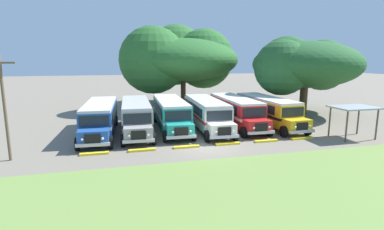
# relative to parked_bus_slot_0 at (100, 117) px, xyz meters

# --- Properties ---
(ground_plane) EXTENTS (220.00, 220.00, 0.00)m
(ground_plane) POSITION_rel_parked_bus_slot_0_xyz_m (8.18, -6.23, -1.58)
(ground_plane) COLOR slate
(foreground_grass_strip) EXTENTS (80.00, 11.22, 0.01)m
(foreground_grass_strip) POSITION_rel_parked_bus_slot_0_xyz_m (8.18, -14.79, -1.58)
(foreground_grass_strip) COLOR olive
(foreground_grass_strip) RESTS_ON ground_plane
(parked_bus_slot_0) EXTENTS (3.19, 10.91, 2.82)m
(parked_bus_slot_0) POSITION_rel_parked_bus_slot_0_xyz_m (0.00, 0.00, 0.00)
(parked_bus_slot_0) COLOR #23519E
(parked_bus_slot_0) RESTS_ON ground_plane
(parked_bus_slot_1) EXTENTS (3.06, 10.89, 2.82)m
(parked_bus_slot_1) POSITION_rel_parked_bus_slot_0_xyz_m (3.20, 0.20, 0.00)
(parked_bus_slot_1) COLOR #9E9993
(parked_bus_slot_1) RESTS_ON ground_plane
(parked_bus_slot_2) EXTENTS (3.04, 10.89, 2.82)m
(parked_bus_slot_2) POSITION_rel_parked_bus_slot_0_xyz_m (6.56, 0.55, 0.00)
(parked_bus_slot_2) COLOR teal
(parked_bus_slot_2) RESTS_ON ground_plane
(parked_bus_slot_3) EXTENTS (3.12, 10.90, 2.82)m
(parked_bus_slot_3) POSITION_rel_parked_bus_slot_0_xyz_m (9.92, -0.24, 0.00)
(parked_bus_slot_3) COLOR silver
(parked_bus_slot_3) RESTS_ON ground_plane
(parked_bus_slot_4) EXTENTS (2.86, 10.86, 2.82)m
(parked_bus_slot_4) POSITION_rel_parked_bus_slot_0_xyz_m (13.23, 0.30, 0.00)
(parked_bus_slot_4) COLOR red
(parked_bus_slot_4) RESTS_ON ground_plane
(parked_bus_slot_5) EXTENTS (2.95, 10.87, 2.82)m
(parked_bus_slot_5) POSITION_rel_parked_bus_slot_0_xyz_m (16.45, -0.25, 0.00)
(parked_bus_slot_5) COLOR yellow
(parked_bus_slot_5) RESTS_ON ground_plane
(curb_wheelstop_0) EXTENTS (2.00, 0.36, 0.15)m
(curb_wheelstop_0) POSITION_rel_parked_bus_slot_0_xyz_m (-0.22, -6.14, -1.51)
(curb_wheelstop_0) COLOR yellow
(curb_wheelstop_0) RESTS_ON ground_plane
(curb_wheelstop_1) EXTENTS (2.00, 0.36, 0.15)m
(curb_wheelstop_1) POSITION_rel_parked_bus_slot_0_xyz_m (3.14, -6.14, -1.51)
(curb_wheelstop_1) COLOR yellow
(curb_wheelstop_1) RESTS_ON ground_plane
(curb_wheelstop_2) EXTENTS (2.00, 0.36, 0.15)m
(curb_wheelstop_2) POSITION_rel_parked_bus_slot_0_xyz_m (6.50, -6.14, -1.51)
(curb_wheelstop_2) COLOR yellow
(curb_wheelstop_2) RESTS_ON ground_plane
(curb_wheelstop_3) EXTENTS (2.00, 0.36, 0.15)m
(curb_wheelstop_3) POSITION_rel_parked_bus_slot_0_xyz_m (9.86, -6.14, -1.51)
(curb_wheelstop_3) COLOR yellow
(curb_wheelstop_3) RESTS_ON ground_plane
(curb_wheelstop_4) EXTENTS (2.00, 0.36, 0.15)m
(curb_wheelstop_4) POSITION_rel_parked_bus_slot_0_xyz_m (13.22, -6.14, -1.51)
(curb_wheelstop_4) COLOR yellow
(curb_wheelstop_4) RESTS_ON ground_plane
(curb_wheelstop_5) EXTENTS (2.00, 0.36, 0.15)m
(curb_wheelstop_5) POSITION_rel_parked_bus_slot_0_xyz_m (16.58, -6.14, -1.51)
(curb_wheelstop_5) COLOR yellow
(curb_wheelstop_5) RESTS_ON ground_plane
(broad_shade_tree) EXTENTS (16.47, 17.14, 11.87)m
(broad_shade_tree) POSITION_rel_parked_bus_slot_0_xyz_m (10.51, 14.66, 5.16)
(broad_shade_tree) COLOR brown
(broad_shade_tree) RESTS_ON ground_plane
(secondary_tree) EXTENTS (13.82, 14.68, 9.68)m
(secondary_tree) POSITION_rel_parked_bus_slot_0_xyz_m (23.87, 5.53, 4.35)
(secondary_tree) COLOR brown
(secondary_tree) RESTS_ON ground_plane
(utility_pole) EXTENTS (1.80, 0.20, 7.05)m
(utility_pole) POSITION_rel_parked_bus_slot_0_xyz_m (-5.58, -5.99, 2.19)
(utility_pole) COLOR brown
(utility_pole) RESTS_ON ground_plane
(waiting_shelter) EXTENTS (3.60, 2.60, 2.72)m
(waiting_shelter) POSITION_rel_parked_bus_slot_0_xyz_m (20.95, -6.82, 0.87)
(waiting_shelter) COLOR brown
(waiting_shelter) RESTS_ON ground_plane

